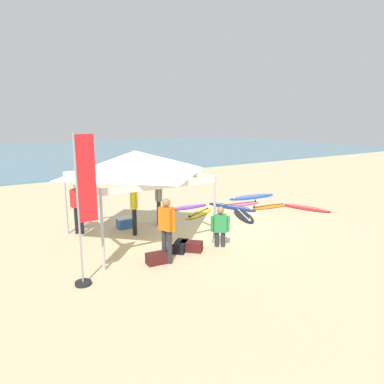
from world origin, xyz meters
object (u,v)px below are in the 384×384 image
at_px(person_green, 220,225).
at_px(cooler_box, 124,222).
at_px(surfboard_orange, 270,206).
at_px(surfboard_yellow, 199,213).
at_px(person_yellow, 134,205).
at_px(gear_bag_on_sand, 192,246).
at_px(surfboard_blue, 252,197).
at_px(canopy_tent, 135,162).
at_px(surfboard_black, 244,216).
at_px(surfboard_pink, 240,204).
at_px(person_red, 78,204).
at_px(person_grey, 159,197).
at_px(surfboard_red, 304,208).
at_px(surfboard_navy, 232,207).
at_px(gear_bag_near_tent, 158,258).
at_px(person_orange, 167,226).
at_px(surfboard_purple, 188,207).
at_px(gear_bag_by_pole, 181,246).
at_px(banner_flag, 84,217).

distance_m(person_green, cooler_box, 3.63).
relative_size(surfboard_orange, surfboard_yellow, 1.08).
bearing_deg(person_yellow, cooler_box, 91.44).
bearing_deg(gear_bag_on_sand, surfboard_blue, 34.11).
bearing_deg(person_yellow, canopy_tent, -103.26).
bearing_deg(surfboard_black, surfboard_pink, 52.65).
bearing_deg(person_red, person_grey, -11.67).
bearing_deg(surfboard_red, surfboard_navy, 143.66).
relative_size(surfboard_orange, gear_bag_near_tent, 3.40).
xyz_separation_m(person_orange, person_yellow, (0.27, 2.57, 0.00)).
bearing_deg(person_green, surfboard_pink, 42.36).
bearing_deg(person_grey, gear_bag_near_tent, -118.74).
xyz_separation_m(canopy_tent, surfboard_purple, (3.43, 2.42, -2.35)).
height_order(person_green, cooler_box, person_green).
distance_m(surfboard_yellow, gear_bag_by_pole, 3.98).
distance_m(person_grey, person_orange, 3.40).
bearing_deg(gear_bag_near_tent, surfboard_red, 12.13).
xyz_separation_m(surfboard_pink, surfboard_blue, (1.46, 0.83, -0.00)).
relative_size(surfboard_purple, surfboard_navy, 0.78).
relative_size(surfboard_black, gear_bag_near_tent, 3.44).
relative_size(surfboard_yellow, person_grey, 1.10).
distance_m(surfboard_navy, cooler_box, 4.91).
xyz_separation_m(canopy_tent, surfboard_orange, (6.39, 0.61, -2.35)).
bearing_deg(surfboard_black, gear_bag_by_pole, -156.11).
relative_size(canopy_tent, surfboard_orange, 1.72).
bearing_deg(surfboard_yellow, surfboard_navy, 3.43).
bearing_deg(gear_bag_by_pole, surfboard_purple, 54.69).
bearing_deg(surfboard_red, person_orange, -166.94).
bearing_deg(banner_flag, surfboard_yellow, 32.69).
distance_m(surfboard_black, surfboard_navy, 1.44).
bearing_deg(surfboard_black, surfboard_purple, 113.72).
bearing_deg(surfboard_navy, gear_bag_by_pole, -145.34).
distance_m(surfboard_red, person_yellow, 7.43).
xyz_separation_m(canopy_tent, banner_flag, (-2.25, -2.20, -0.82)).
distance_m(surfboard_yellow, person_yellow, 3.37).
relative_size(surfboard_orange, surfboard_navy, 0.87).
relative_size(person_grey, cooler_box, 3.42).
xyz_separation_m(gear_bag_on_sand, cooler_box, (-0.73, 3.07, 0.06)).
relative_size(gear_bag_near_tent, gear_bag_by_pole, 1.00).
relative_size(surfboard_navy, person_red, 1.38).
xyz_separation_m(surfboard_blue, person_grey, (-5.80, -1.46, 0.95)).
relative_size(surfboard_pink, surfboard_red, 0.88).
bearing_deg(person_red, canopy_tent, -47.58).
height_order(surfboard_black, surfboard_red, same).
bearing_deg(surfboard_pink, gear_bag_on_sand, -144.62).
xyz_separation_m(person_red, banner_flag, (-0.88, -3.70, 0.59)).
xyz_separation_m(surfboard_black, cooler_box, (-4.37, 1.17, 0.16)).
relative_size(surfboard_navy, person_grey, 1.38).
bearing_deg(surfboard_navy, surfboard_black, -111.70).
xyz_separation_m(surfboard_purple, cooler_box, (-3.35, -1.16, 0.16)).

